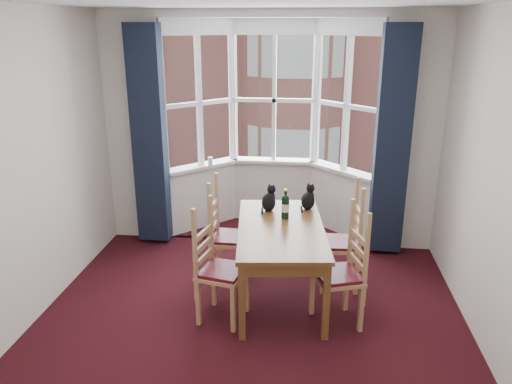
# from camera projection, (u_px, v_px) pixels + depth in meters

# --- Properties ---
(floor) EXTENTS (4.50, 4.50, 0.00)m
(floor) POSITION_uv_depth(u_px,v_px,m) (245.00, 346.00, 4.28)
(floor) COLOR black
(floor) RESTS_ON ground
(wall_left) EXTENTS (0.00, 4.50, 4.50)m
(wall_left) POSITION_uv_depth(u_px,v_px,m) (0.00, 184.00, 4.05)
(wall_left) COLOR silver
(wall_left) RESTS_ON floor
(wall_back_pier_left) EXTENTS (0.70, 0.12, 2.80)m
(wall_back_pier_left) POSITION_uv_depth(u_px,v_px,m) (135.00, 129.00, 6.13)
(wall_back_pier_left) COLOR silver
(wall_back_pier_left) RESTS_ON floor
(wall_back_pier_right) EXTENTS (0.70, 0.12, 2.80)m
(wall_back_pier_right) POSITION_uv_depth(u_px,v_px,m) (411.00, 136.00, 5.78)
(wall_back_pier_right) COLOR silver
(wall_back_pier_right) RESTS_ON floor
(bay_window) EXTENTS (2.76, 0.94, 2.80)m
(bay_window) POSITION_uv_depth(u_px,v_px,m) (272.00, 124.00, 6.43)
(bay_window) COLOR white
(bay_window) RESTS_ON floor
(curtain_left) EXTENTS (0.38, 0.22, 2.60)m
(curtain_left) POSITION_uv_depth(u_px,v_px,m) (149.00, 137.00, 5.95)
(curtain_left) COLOR #161E32
(curtain_left) RESTS_ON floor
(curtain_right) EXTENTS (0.38, 0.22, 2.60)m
(curtain_right) POSITION_uv_depth(u_px,v_px,m) (392.00, 143.00, 5.65)
(curtain_right) COLOR #161E32
(curtain_right) RESTS_ON floor
(dining_table) EXTENTS (0.99, 1.62, 0.77)m
(dining_table) POSITION_uv_depth(u_px,v_px,m) (281.00, 235.00, 4.86)
(dining_table) COLOR brown
(dining_table) RESTS_ON floor
(chair_left_near) EXTENTS (0.48, 0.50, 0.92)m
(chair_left_near) POSITION_uv_depth(u_px,v_px,m) (213.00, 271.00, 4.59)
(chair_left_near) COLOR tan
(chair_left_near) RESTS_ON floor
(chair_left_far) EXTENTS (0.41, 0.43, 0.92)m
(chair_left_far) POSITION_uv_depth(u_px,v_px,m) (223.00, 238.00, 5.29)
(chair_left_far) COLOR tan
(chair_left_far) RESTS_ON floor
(chair_right_near) EXTENTS (0.51, 0.52, 0.92)m
(chair_right_near) POSITION_uv_depth(u_px,v_px,m) (347.00, 276.00, 4.50)
(chair_right_near) COLOR tan
(chair_right_near) RESTS_ON floor
(chair_right_far) EXTENTS (0.43, 0.45, 0.92)m
(chair_right_far) POSITION_uv_depth(u_px,v_px,m) (348.00, 244.00, 5.14)
(chair_right_far) COLOR tan
(chair_right_far) RESTS_ON floor
(cat_left) EXTENTS (0.20, 0.24, 0.28)m
(cat_left) POSITION_uv_depth(u_px,v_px,m) (269.00, 201.00, 5.22)
(cat_left) COLOR black
(cat_left) RESTS_ON dining_table
(cat_right) EXTENTS (0.20, 0.23, 0.28)m
(cat_right) POSITION_uv_depth(u_px,v_px,m) (308.00, 199.00, 5.26)
(cat_right) COLOR black
(cat_right) RESTS_ON dining_table
(wine_bottle) EXTENTS (0.08, 0.08, 0.31)m
(wine_bottle) POSITION_uv_depth(u_px,v_px,m) (285.00, 206.00, 5.00)
(wine_bottle) COLOR black
(wine_bottle) RESTS_ON dining_table
(candle_tall) EXTENTS (0.06, 0.06, 0.11)m
(candle_tall) POSITION_uv_depth(u_px,v_px,m) (210.00, 161.00, 6.52)
(candle_tall) COLOR white
(candle_tall) RESTS_ON bay_window
(street) EXTENTS (80.00, 80.00, 0.00)m
(street) POSITION_uv_depth(u_px,v_px,m) (304.00, 148.00, 36.57)
(street) COLOR #333335
(street) RESTS_ON ground
(tenement_building) EXTENTS (18.40, 7.80, 15.20)m
(tenement_building) POSITION_uv_depth(u_px,v_px,m) (299.00, 56.00, 16.96)
(tenement_building) COLOR #AA6357
(tenement_building) RESTS_ON street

